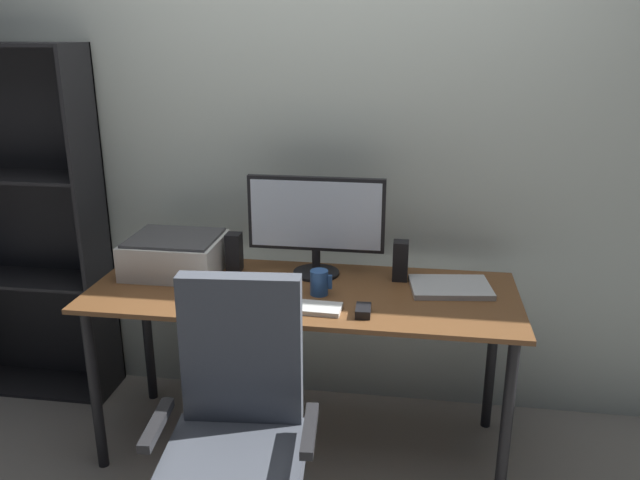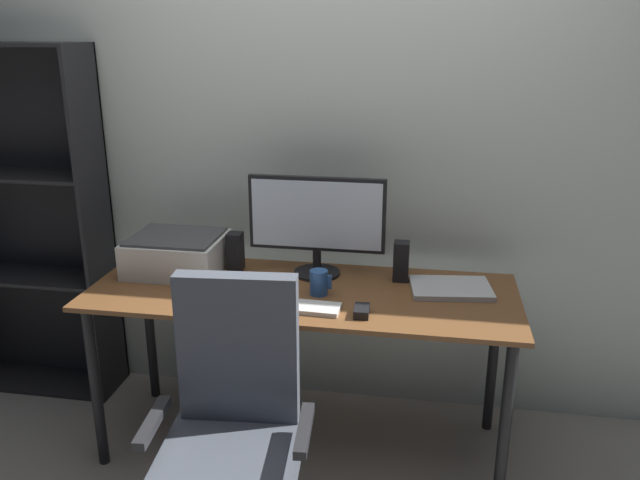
{
  "view_description": "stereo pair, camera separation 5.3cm",
  "coord_description": "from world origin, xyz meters",
  "px_view_note": "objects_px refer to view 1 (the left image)",
  "views": [
    {
      "loc": [
        0.43,
        -2.39,
        1.76
      ],
      "look_at": [
        0.07,
        0.04,
        0.95
      ],
      "focal_mm": 36.12,
      "sensor_mm": 36.0,
      "label": 1
    },
    {
      "loc": [
        0.49,
        -2.38,
        1.76
      ],
      "look_at": [
        0.07,
        0.04,
        0.95
      ],
      "focal_mm": 36.12,
      "sensor_mm": 36.0,
      "label": 2
    }
  ],
  "objects_px": {
    "speaker_left": "(234,252)",
    "printer": "(175,254)",
    "monitor": "(316,219)",
    "bookshelf": "(22,227)",
    "keyboard": "(303,307)",
    "coffee_mug": "(319,282)",
    "mouse": "(363,311)",
    "laptop": "(450,287)",
    "speaker_right": "(400,261)",
    "office_chair": "(237,449)",
    "desk": "(302,309)"
  },
  "relations": [
    {
      "from": "desk",
      "to": "monitor",
      "type": "height_order",
      "value": "monitor"
    },
    {
      "from": "speaker_left",
      "to": "printer",
      "type": "distance_m",
      "value": 0.25
    },
    {
      "from": "printer",
      "to": "laptop",
      "type": "bearing_deg",
      "value": -1.49
    },
    {
      "from": "coffee_mug",
      "to": "speaker_right",
      "type": "height_order",
      "value": "speaker_right"
    },
    {
      "from": "mouse",
      "to": "printer",
      "type": "relative_size",
      "value": 0.24
    },
    {
      "from": "laptop",
      "to": "printer",
      "type": "relative_size",
      "value": 0.8
    },
    {
      "from": "speaker_left",
      "to": "printer",
      "type": "height_order",
      "value": "speaker_left"
    },
    {
      "from": "coffee_mug",
      "to": "printer",
      "type": "relative_size",
      "value": 0.25
    },
    {
      "from": "coffee_mug",
      "to": "speaker_right",
      "type": "bearing_deg",
      "value": 33.59
    },
    {
      "from": "speaker_left",
      "to": "printer",
      "type": "xyz_separation_m",
      "value": [
        -0.25,
        -0.05,
        -0.0
      ]
    },
    {
      "from": "keyboard",
      "to": "bookshelf",
      "type": "relative_size",
      "value": 0.17
    },
    {
      "from": "office_chair",
      "to": "printer",
      "type": "bearing_deg",
      "value": 116.18
    },
    {
      "from": "monitor",
      "to": "bookshelf",
      "type": "height_order",
      "value": "bookshelf"
    },
    {
      "from": "laptop",
      "to": "bookshelf",
      "type": "bearing_deg",
      "value": 166.15
    },
    {
      "from": "mouse",
      "to": "office_chair",
      "type": "bearing_deg",
      "value": -128.52
    },
    {
      "from": "desk",
      "to": "keyboard",
      "type": "distance_m",
      "value": 0.21
    },
    {
      "from": "monitor",
      "to": "printer",
      "type": "bearing_deg",
      "value": -174.59
    },
    {
      "from": "monitor",
      "to": "desk",
      "type": "bearing_deg",
      "value": -98.82
    },
    {
      "from": "desk",
      "to": "bookshelf",
      "type": "relative_size",
      "value": 1.03
    },
    {
      "from": "coffee_mug",
      "to": "bookshelf",
      "type": "relative_size",
      "value": 0.06
    },
    {
      "from": "desk",
      "to": "speaker_right",
      "type": "xyz_separation_m",
      "value": [
        0.39,
        0.18,
        0.17
      ]
    },
    {
      "from": "keyboard",
      "to": "printer",
      "type": "distance_m",
      "value": 0.7
    },
    {
      "from": "keyboard",
      "to": "speaker_right",
      "type": "bearing_deg",
      "value": 48.18
    },
    {
      "from": "monitor",
      "to": "laptop",
      "type": "relative_size",
      "value": 1.82
    },
    {
      "from": "coffee_mug",
      "to": "printer",
      "type": "height_order",
      "value": "printer"
    },
    {
      "from": "keyboard",
      "to": "office_chair",
      "type": "relative_size",
      "value": 0.29
    },
    {
      "from": "mouse",
      "to": "speaker_right",
      "type": "relative_size",
      "value": 0.56
    },
    {
      "from": "monitor",
      "to": "mouse",
      "type": "xyz_separation_m",
      "value": [
        0.24,
        -0.38,
        -0.23
      ]
    },
    {
      "from": "printer",
      "to": "office_chair",
      "type": "xyz_separation_m",
      "value": [
        0.49,
        -0.81,
        -0.36
      ]
    },
    {
      "from": "keyboard",
      "to": "speaker_left",
      "type": "bearing_deg",
      "value": 138.18
    },
    {
      "from": "coffee_mug",
      "to": "office_chair",
      "type": "height_order",
      "value": "office_chair"
    },
    {
      "from": "coffee_mug",
      "to": "laptop",
      "type": "xyz_separation_m",
      "value": [
        0.52,
        0.13,
        -0.04
      ]
    },
    {
      "from": "monitor",
      "to": "speaker_right",
      "type": "relative_size",
      "value": 3.42
    },
    {
      "from": "keyboard",
      "to": "printer",
      "type": "bearing_deg",
      "value": 155.84
    },
    {
      "from": "keyboard",
      "to": "laptop",
      "type": "xyz_separation_m",
      "value": [
        0.56,
        0.28,
        0.0
      ]
    },
    {
      "from": "bookshelf",
      "to": "keyboard",
      "type": "bearing_deg",
      "value": -19.3
    },
    {
      "from": "desk",
      "to": "keyboard",
      "type": "xyz_separation_m",
      "value": [
        0.04,
        -0.19,
        0.09
      ]
    },
    {
      "from": "monitor",
      "to": "speaker_left",
      "type": "distance_m",
      "value": 0.4
    },
    {
      "from": "monitor",
      "to": "printer",
      "type": "xyz_separation_m",
      "value": [
        -0.61,
        -0.06,
        -0.17
      ]
    },
    {
      "from": "monitor",
      "to": "coffee_mug",
      "type": "relative_size",
      "value": 5.73
    },
    {
      "from": "office_chair",
      "to": "coffee_mug",
      "type": "bearing_deg",
      "value": 70.3
    },
    {
      "from": "bookshelf",
      "to": "desk",
      "type": "bearing_deg",
      "value": -12.95
    },
    {
      "from": "coffee_mug",
      "to": "mouse",
      "type": "bearing_deg",
      "value": -41.17
    },
    {
      "from": "bookshelf",
      "to": "monitor",
      "type": "bearing_deg",
      "value": -5.69
    },
    {
      "from": "monitor",
      "to": "keyboard",
      "type": "bearing_deg",
      "value": -88.7
    },
    {
      "from": "coffee_mug",
      "to": "speaker_left",
      "type": "relative_size",
      "value": 0.6
    },
    {
      "from": "coffee_mug",
      "to": "bookshelf",
      "type": "height_order",
      "value": "bookshelf"
    },
    {
      "from": "mouse",
      "to": "coffee_mug",
      "type": "xyz_separation_m",
      "value": [
        -0.19,
        0.17,
        0.03
      ]
    },
    {
      "from": "keyboard",
      "to": "bookshelf",
      "type": "xyz_separation_m",
      "value": [
        -1.47,
        0.51,
        0.09
      ]
    },
    {
      "from": "desk",
      "to": "monitor",
      "type": "distance_m",
      "value": 0.38
    }
  ]
}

